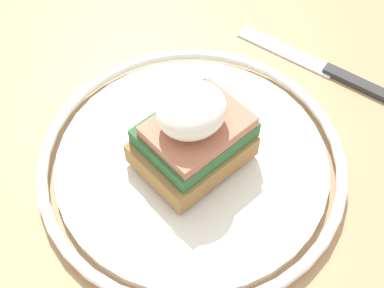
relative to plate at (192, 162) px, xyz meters
name	(u,v)px	position (x,y,z in m)	size (l,w,h in m)	color
dining_table	(171,230)	(-0.02, 0.01, -0.12)	(1.14, 0.73, 0.73)	tan
plate	(192,162)	(0.00, 0.00, 0.00)	(0.28, 0.28, 0.02)	silver
sandwich	(193,133)	(0.00, 0.00, 0.04)	(0.09, 0.07, 0.09)	#9E703D
knife	(335,73)	(0.18, -0.01, -0.01)	(0.06, 0.19, 0.01)	#2D2D2D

